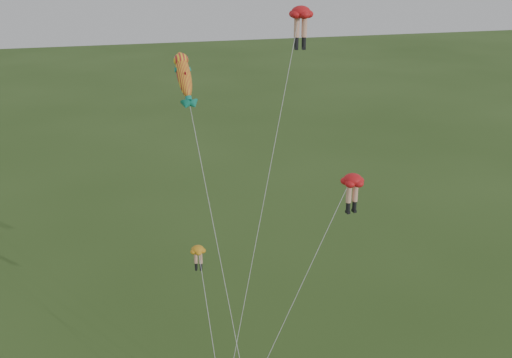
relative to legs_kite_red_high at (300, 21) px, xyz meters
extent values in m
ellipsoid|color=red|center=(0.11, 0.13, 0.52)|extent=(1.70, 1.70, 0.75)
cylinder|color=#F1AA8E|center=(-0.12, 0.16, -0.36)|extent=(0.33, 0.33, 1.15)
cylinder|color=black|center=(-0.12, 0.16, -1.22)|extent=(0.26, 0.26, 0.57)
cube|color=black|center=(-0.12, 0.16, -1.59)|extent=(0.23, 0.36, 0.17)
cylinder|color=#F1AA8E|center=(0.33, 0.10, -0.36)|extent=(0.33, 0.33, 1.15)
cylinder|color=black|center=(0.33, 0.10, -1.22)|extent=(0.26, 0.26, 0.57)
cube|color=black|center=(0.33, 0.10, -1.59)|extent=(0.23, 0.36, 0.17)
cylinder|color=silver|center=(-3.38, -4.04, -10.09)|extent=(7.01, 8.38, 21.97)
ellipsoid|color=red|center=(1.46, -5.68, -8.08)|extent=(1.59, 1.59, 0.70)
cylinder|color=#F1AA8E|center=(1.25, -5.72, -8.91)|extent=(0.31, 0.31, 1.07)
cylinder|color=black|center=(1.25, -5.72, -9.71)|extent=(0.24, 0.24, 0.53)
cube|color=black|center=(1.25, -5.72, -10.05)|extent=(0.22, 0.33, 0.16)
cylinder|color=#F1AA8E|center=(1.67, -5.65, -8.91)|extent=(0.31, 0.31, 1.07)
cylinder|color=black|center=(1.67, -5.65, -9.71)|extent=(0.24, 0.24, 0.53)
cube|color=black|center=(1.67, -5.65, -10.05)|extent=(0.22, 0.33, 0.16)
cylinder|color=silver|center=(-2.21, -7.01, -14.41)|extent=(7.37, 2.69, 13.34)
ellipsoid|color=orange|center=(-6.93, -1.90, -13.36)|extent=(1.27, 1.27, 0.50)
cylinder|color=#F1AA8E|center=(-7.07, -1.85, -13.95)|extent=(0.22, 0.22, 0.76)
cylinder|color=black|center=(-7.07, -1.85, -14.52)|extent=(0.17, 0.17, 0.38)
cube|color=black|center=(-7.07, -1.85, -14.77)|extent=(0.19, 0.25, 0.11)
cylinder|color=#F1AA8E|center=(-6.78, -1.95, -13.95)|extent=(0.22, 0.22, 0.76)
cylinder|color=black|center=(-6.78, -1.95, -14.52)|extent=(0.17, 0.17, 0.38)
cube|color=black|center=(-6.78, -1.95, -14.77)|extent=(0.19, 0.25, 0.11)
cylinder|color=silver|center=(-6.99, -6.88, -17.09)|extent=(0.16, 9.97, 7.98)
ellipsoid|color=yellow|center=(-7.12, -0.64, -2.70)|extent=(1.10, 2.68, 2.85)
sphere|color=yellow|center=(-7.12, -0.64, -2.70)|extent=(0.99, 1.33, 1.27)
cone|color=#148670|center=(-7.12, -0.64, -2.70)|extent=(0.79, 1.26, 1.18)
cone|color=#148670|center=(-7.12, -0.64, -2.70)|extent=(0.79, 1.26, 1.18)
cone|color=#148670|center=(-7.12, -0.64, -2.70)|extent=(0.45, 0.71, 0.66)
cone|color=#148670|center=(-7.12, -0.64, -2.70)|extent=(0.45, 0.71, 0.66)
cone|color=#B21221|center=(-7.12, -0.64, -2.70)|extent=(0.49, 0.70, 0.66)
cylinder|color=silver|center=(-6.26, -5.52, -11.88)|extent=(1.76, 9.79, 18.39)
camera|label=1|loc=(-11.41, -33.06, 3.77)|focal=40.00mm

